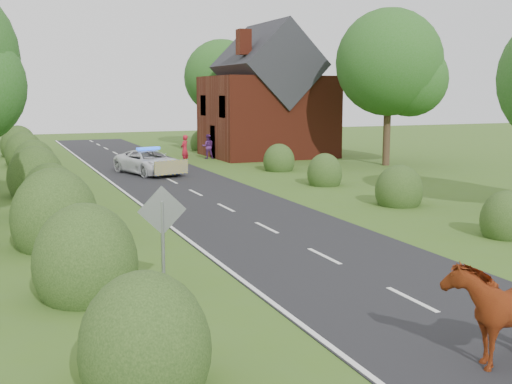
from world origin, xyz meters
name	(u,v)px	position (x,y,z in m)	size (l,w,h in m)	color
ground	(412,300)	(0.00, 0.00, 0.00)	(120.00, 120.00, 0.00)	#3E5F23
road	(202,196)	(0.00, 15.00, 0.01)	(6.00, 70.00, 0.02)	black
road_markings	(179,206)	(-1.60, 12.93, 0.03)	(4.96, 70.00, 0.01)	white
hedgerow_left	(51,201)	(-6.51, 11.69, 0.75)	(2.75, 50.41, 3.00)	#1C3414
hedgerow_right	(382,187)	(6.60, 11.21, 0.55)	(2.10, 45.78, 2.10)	#1C3414
tree_right_b	(394,67)	(14.29, 21.84, 5.94)	(6.56, 6.40, 9.40)	#332316
tree_right_c	(225,80)	(9.27, 37.85, 5.34)	(6.15, 6.00, 8.58)	#332316
road_sign	(162,226)	(-5.00, 2.00, 1.65)	(1.06, 0.08, 2.53)	gray
house	(267,101)	(9.49, 30.00, 3.79)	(8.00, 7.40, 9.17)	#5F2012
cow	(498,317)	(-0.53, -3.12, 0.74)	(1.10, 2.08, 1.47)	maroon
police_van	(149,162)	(-0.41, 23.31, 0.66)	(3.40, 5.21, 1.47)	silver
pedestrian_red	(185,149)	(2.86, 27.61, 0.89)	(0.65, 0.43, 1.79)	maroon
pedestrian_purple	(208,147)	(5.08, 29.74, 0.82)	(0.80, 0.62, 1.64)	#4B215E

